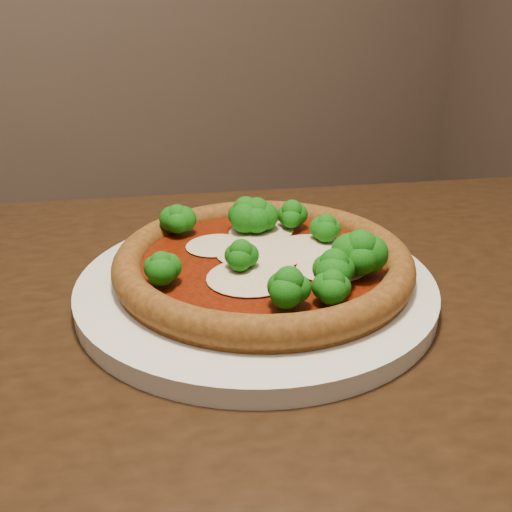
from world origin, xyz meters
name	(u,v)px	position (x,y,z in m)	size (l,w,h in m)	color
dining_table	(230,443)	(0.11, 0.17, 0.66)	(1.51, 1.13, 0.75)	black
plate	(256,286)	(0.17, 0.25, 0.76)	(0.33, 0.33, 0.02)	silver
pizza	(266,258)	(0.18, 0.25, 0.78)	(0.28, 0.28, 0.06)	brown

